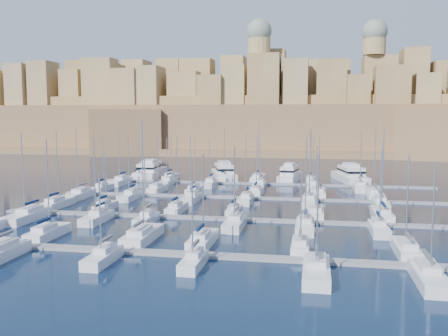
% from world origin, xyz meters
% --- Properties ---
extents(ground, '(600.00, 600.00, 0.00)m').
position_xyz_m(ground, '(0.00, 0.00, 0.00)').
color(ground, black).
rests_on(ground, ground).
extents(pontoon_near, '(84.00, 2.00, 0.40)m').
position_xyz_m(pontoon_near, '(0.00, -34.00, 0.20)').
color(pontoon_near, slate).
rests_on(pontoon_near, ground).
extents(pontoon_mid_near, '(84.00, 2.00, 0.40)m').
position_xyz_m(pontoon_mid_near, '(0.00, -12.00, 0.20)').
color(pontoon_mid_near, slate).
rests_on(pontoon_mid_near, ground).
extents(pontoon_mid_far, '(84.00, 2.00, 0.40)m').
position_xyz_m(pontoon_mid_far, '(0.00, 10.00, 0.20)').
color(pontoon_mid_far, slate).
rests_on(pontoon_mid_far, ground).
extents(pontoon_far, '(84.00, 2.00, 0.40)m').
position_xyz_m(pontoon_far, '(0.00, 32.00, 0.20)').
color(pontoon_far, slate).
rests_on(pontoon_far, ground).
extents(sailboat_1, '(2.71, 9.04, 14.59)m').
position_xyz_m(sailboat_1, '(-24.85, -28.59, 0.75)').
color(sailboat_1, silver).
rests_on(sailboat_1, ground).
extents(sailboat_2, '(3.14, 10.47, 17.36)m').
position_xyz_m(sailboat_2, '(-10.72, -27.89, 0.78)').
color(sailboat_2, silver).
rests_on(sailboat_2, ground).
extents(sailboat_3, '(2.73, 9.10, 12.71)m').
position_xyz_m(sailboat_3, '(-1.86, -28.57, 0.73)').
color(sailboat_3, silver).
rests_on(sailboat_3, ground).
extents(sailboat_4, '(2.27, 7.55, 12.20)m').
position_xyz_m(sailboat_4, '(11.40, -29.32, 0.72)').
color(sailboat_4, silver).
rests_on(sailboat_4, ground).
extents(sailboat_5, '(2.72, 9.07, 13.07)m').
position_xyz_m(sailboat_5, '(24.71, -28.58, 0.74)').
color(sailboat_5, silver).
rests_on(sailboat_5, ground).
extents(sailboat_8, '(2.31, 7.71, 11.16)m').
position_xyz_m(sailboat_8, '(-11.81, -38.75, 0.71)').
color(sailboat_8, silver).
rests_on(sailboat_8, ground).
extents(sailboat_9, '(2.15, 7.18, 10.47)m').
position_xyz_m(sailboat_9, '(-0.65, -38.49, 0.70)').
color(sailboat_9, silver).
rests_on(sailboat_9, ground).
extents(sailboat_10, '(2.90, 9.67, 13.82)m').
position_xyz_m(sailboat_10, '(13.44, -39.71, 0.75)').
color(sailboat_10, silver).
rests_on(sailboat_10, ground).
extents(sailboat_11, '(2.84, 9.46, 13.36)m').
position_xyz_m(sailboat_11, '(25.11, -39.61, 0.74)').
color(sailboat_11, silver).
rests_on(sailboat_11, ground).
extents(sailboat_12, '(2.82, 9.41, 14.94)m').
position_xyz_m(sailboat_12, '(-35.57, -6.41, 0.75)').
color(sailboat_12, silver).
rests_on(sailboat_12, ground).
extents(sailboat_13, '(2.20, 7.35, 10.98)m').
position_xyz_m(sailboat_13, '(-25.25, -7.42, 0.70)').
color(sailboat_13, silver).
rests_on(sailboat_13, ground).
extents(sailboat_14, '(2.41, 8.05, 14.14)m').
position_xyz_m(sailboat_14, '(-11.59, -7.08, 0.74)').
color(sailboat_14, silver).
rests_on(sailboat_14, ground).
extents(sailboat_15, '(2.23, 7.44, 12.20)m').
position_xyz_m(sailboat_15, '(-0.91, -7.38, 0.72)').
color(sailboat_15, silver).
rests_on(sailboat_15, ground).
extents(sailboat_16, '(2.63, 8.75, 12.53)m').
position_xyz_m(sailboat_16, '(13.41, -6.74, 0.73)').
color(sailboat_16, silver).
rests_on(sailboat_16, ground).
extents(sailboat_17, '(3.00, 10.01, 15.94)m').
position_xyz_m(sailboat_17, '(24.54, -6.12, 0.77)').
color(sailboat_17, silver).
rests_on(sailboat_17, ground).
extents(sailboat_18, '(3.27, 10.88, 15.13)m').
position_xyz_m(sailboat_18, '(-34.52, -18.31, 0.77)').
color(sailboat_18, silver).
rests_on(sailboat_18, ground).
extents(sailboat_19, '(2.64, 8.80, 14.82)m').
position_xyz_m(sailboat_19, '(-22.37, -17.29, 0.75)').
color(sailboat_19, silver).
rests_on(sailboat_19, ground).
extents(sailboat_20, '(2.29, 7.62, 11.32)m').
position_xyz_m(sailboat_20, '(-13.98, -16.71, 0.71)').
color(sailboat_20, silver).
rests_on(sailboat_20, ground).
extents(sailboat_21, '(2.75, 9.17, 13.32)m').
position_xyz_m(sailboat_21, '(0.84, -17.47, 0.74)').
color(sailboat_21, silver).
rests_on(sailboat_21, ground).
extents(sailboat_22, '(2.77, 9.23, 14.92)m').
position_xyz_m(sailboat_22, '(11.77, -17.50, 0.75)').
color(sailboat_22, silver).
rests_on(sailboat_22, ground).
extents(sailboat_23, '(2.55, 8.50, 12.90)m').
position_xyz_m(sailboat_23, '(22.73, -17.14, 0.73)').
color(sailboat_23, silver).
rests_on(sailboat_23, ground).
extents(sailboat_24, '(2.38, 7.93, 13.53)m').
position_xyz_m(sailboat_24, '(-35.66, 14.86, 0.73)').
color(sailboat_24, silver).
rests_on(sailboat_24, ground).
extents(sailboat_25, '(2.72, 9.07, 13.07)m').
position_xyz_m(sailboat_25, '(-22.57, 15.42, 0.74)').
color(sailboat_25, silver).
rests_on(sailboat_25, ground).
extents(sailboat_26, '(2.50, 8.34, 12.79)m').
position_xyz_m(sailboat_26, '(-13.69, 15.06, 0.73)').
color(sailboat_26, silver).
rests_on(sailboat_26, ground).
extents(sailboat_27, '(2.63, 8.77, 13.58)m').
position_xyz_m(sailboat_27, '(0.40, 15.27, 0.74)').
color(sailboat_27, silver).
rests_on(sailboat_27, ground).
extents(sailboat_28, '(2.99, 9.96, 14.09)m').
position_xyz_m(sailboat_28, '(13.99, 15.86, 0.75)').
color(sailboat_28, silver).
rests_on(sailboat_28, ground).
extents(sailboat_29, '(3.20, 10.68, 15.77)m').
position_xyz_m(sailboat_29, '(25.74, 16.21, 0.77)').
color(sailboat_29, silver).
rests_on(sailboat_29, ground).
extents(sailboat_30, '(3.11, 10.38, 14.97)m').
position_xyz_m(sailboat_30, '(-36.13, 3.94, 0.76)').
color(sailboat_30, silver).
rests_on(sailboat_30, ground).
extents(sailboat_31, '(2.61, 8.69, 13.87)m').
position_xyz_m(sailboat_31, '(-25.06, 4.76, 0.74)').
color(sailboat_31, silver).
rests_on(sailboat_31, ground).
extents(sailboat_32, '(2.77, 9.22, 13.91)m').
position_xyz_m(sailboat_32, '(-11.73, 4.51, 0.74)').
color(sailboat_32, silver).
rests_on(sailboat_32, ground).
extents(sailboat_33, '(2.53, 8.44, 14.29)m').
position_xyz_m(sailboat_33, '(-0.48, 4.89, 0.74)').
color(sailboat_33, silver).
rests_on(sailboat_33, ground).
extents(sailboat_34, '(2.77, 9.22, 15.49)m').
position_xyz_m(sailboat_34, '(12.12, 4.51, 0.76)').
color(sailboat_34, silver).
rests_on(sailboat_34, ground).
extents(sailboat_35, '(2.62, 8.74, 14.28)m').
position_xyz_m(sailboat_35, '(25.66, 4.74, 0.74)').
color(sailboat_35, silver).
rests_on(sailboat_35, ground).
extents(sailboat_36, '(2.42, 8.06, 12.69)m').
position_xyz_m(sailboat_36, '(-34.85, 36.93, 0.72)').
color(sailboat_36, silver).
rests_on(sailboat_36, ground).
extents(sailboat_37, '(2.69, 8.95, 12.95)m').
position_xyz_m(sailboat_37, '(-25.77, 37.36, 0.73)').
color(sailboat_37, silver).
rests_on(sailboat_37, ground).
extents(sailboat_38, '(2.68, 8.94, 14.82)m').
position_xyz_m(sailboat_38, '(-10.95, 37.36, 0.75)').
color(sailboat_38, silver).
rests_on(sailboat_38, ground).
extents(sailboat_39, '(3.22, 10.74, 15.87)m').
position_xyz_m(sailboat_39, '(-1.82, 38.24, 0.77)').
color(sailboat_39, silver).
rests_on(sailboat_39, ground).
extents(sailboat_40, '(2.52, 8.40, 13.41)m').
position_xyz_m(sailboat_40, '(12.08, 37.09, 0.73)').
color(sailboat_40, silver).
rests_on(sailboat_40, ground).
extents(sailboat_41, '(2.44, 8.15, 14.21)m').
position_xyz_m(sailboat_41, '(24.59, 36.97, 0.74)').
color(sailboat_41, silver).
rests_on(sailboat_41, ground).
extents(sailboat_42, '(3.03, 10.11, 15.68)m').
position_xyz_m(sailboat_42, '(-35.84, 26.07, 0.77)').
color(sailboat_42, silver).
rests_on(sailboat_42, ground).
extents(sailboat_43, '(2.28, 7.60, 12.14)m').
position_xyz_m(sailboat_43, '(-23.64, 27.30, 0.72)').
color(sailboat_43, silver).
rests_on(sailboat_43, ground).
extents(sailboat_44, '(2.66, 8.87, 12.49)m').
position_xyz_m(sailboat_44, '(-12.48, 26.68, 0.73)').
color(sailboat_44, silver).
rests_on(sailboat_44, ground).
extents(sailboat_45, '(2.64, 8.80, 12.50)m').
position_xyz_m(sailboat_45, '(-0.06, 26.71, 0.73)').
color(sailboat_45, silver).
rests_on(sailboat_45, ground).
extents(sailboat_46, '(2.76, 9.21, 12.92)m').
position_xyz_m(sailboat_46, '(12.75, 26.51, 0.74)').
color(sailboat_46, silver).
rests_on(sailboat_46, ground).
extents(sailboat_47, '(2.97, 9.89, 13.95)m').
position_xyz_m(sailboat_47, '(23.58, 26.17, 0.75)').
color(sailboat_47, silver).
rests_on(sailboat_47, ground).
extents(motor_yacht_a, '(7.42, 19.61, 5.25)m').
position_xyz_m(motor_yacht_a, '(-33.57, 42.71, 1.73)').
color(motor_yacht_a, silver).
rests_on(motor_yacht_a, ground).
extents(motor_yacht_b, '(10.38, 18.56, 5.25)m').
position_xyz_m(motor_yacht_b, '(-11.82, 42.06, 1.73)').
color(motor_yacht_b, silver).
rests_on(motor_yacht_b, ground).
extents(motor_yacht_c, '(6.21, 14.44, 5.25)m').
position_xyz_m(motor_yacht_c, '(6.52, 40.22, 1.73)').
color(motor_yacht_c, silver).
rests_on(motor_yacht_c, ground).
extents(motor_yacht_d, '(9.43, 19.20, 5.25)m').
position_xyz_m(motor_yacht_d, '(22.43, 42.36, 1.73)').
color(motor_yacht_d, silver).
rests_on(motor_yacht_d, ground).
extents(fortified_city, '(460.00, 108.95, 59.52)m').
position_xyz_m(fortified_city, '(-0.19, 155.26, 14.74)').
color(fortified_city, brown).
rests_on(fortified_city, ground).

